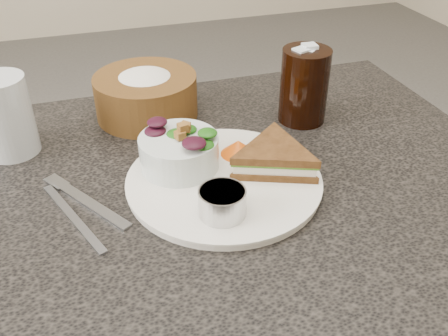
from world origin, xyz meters
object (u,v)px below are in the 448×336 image
sandwich (274,158)px  salad_bowl (179,147)px  dinner_plate (224,181)px  bread_basket (146,89)px  water_glass (5,116)px  cola_glass (304,83)px  dressing_ramekin (222,203)px

sandwich → salad_bowl: (-0.13, 0.05, 0.01)m
dinner_plate → sandwich: sandwich is taller
bread_basket → water_glass: 0.24m
salad_bowl → bread_basket: 0.20m
cola_glass → water_glass: 0.50m
salad_bowl → dressing_ramekin: size_ratio=1.87×
dressing_ramekin → bread_basket: bread_basket is taller
cola_glass → bread_basket: bearing=159.0°
dinner_plate → cola_glass: 0.26m
dinner_plate → water_glass: size_ratio=2.21×
salad_bowl → cola_glass: (0.25, 0.10, 0.02)m
dressing_ramekin → water_glass: size_ratio=0.49×
bread_basket → cola_glass: bearing=-21.0°
dressing_ramekin → bread_basket: bearing=97.0°
dinner_plate → bread_basket: bearing=105.0°
dressing_ramekin → water_glass: water_glass is taller
sandwich → bread_basket: size_ratio=0.81×
dressing_ramekin → water_glass: bearing=135.0°
dinner_plate → cola_glass: cola_glass is taller
dressing_ramekin → cola_glass: bearing=46.0°
bread_basket → cola_glass: size_ratio=1.28×
water_glass → salad_bowl: bearing=-30.3°
salad_bowl → dressing_ramekin: salad_bowl is taller
water_glass → dressing_ramekin: bearing=-45.0°
dinner_plate → salad_bowl: size_ratio=2.38×
sandwich → dressing_ramekin: (-0.11, -0.08, -0.00)m
sandwich → bread_basket: bearing=141.8°
salad_bowl → water_glass: size_ratio=0.93×
salad_bowl → dressing_ramekin: bearing=-78.1°
sandwich → bread_basket: (-0.15, 0.25, 0.02)m
salad_bowl → dressing_ramekin: 0.13m
dinner_plate → salad_bowl: (-0.05, 0.05, 0.04)m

